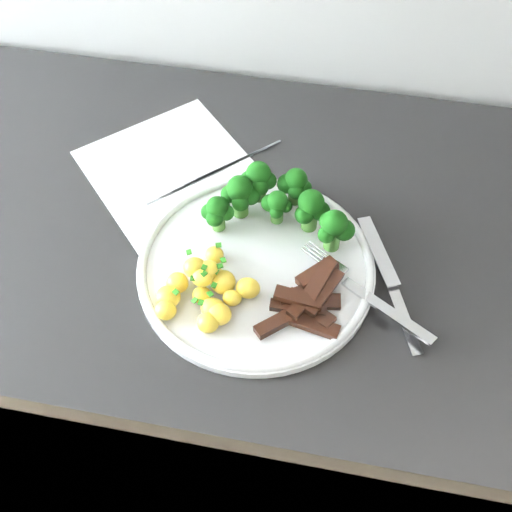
% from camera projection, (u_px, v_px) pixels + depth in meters
% --- Properties ---
extents(counter, '(2.37, 0.59, 0.89)m').
position_uv_depth(counter, '(287.00, 378.00, 1.18)').
color(counter, black).
rests_on(counter, ground).
extents(recipe_paper, '(0.36, 0.37, 0.00)m').
position_uv_depth(recipe_paper, '(185.00, 187.00, 0.87)').
color(recipe_paper, white).
rests_on(recipe_paper, counter).
extents(plate, '(0.30, 0.30, 0.02)m').
position_uv_depth(plate, '(256.00, 266.00, 0.78)').
color(plate, white).
rests_on(plate, counter).
extents(broccoli, '(0.19, 0.10, 0.07)m').
position_uv_depth(broccoli, '(276.00, 200.00, 0.79)').
color(broccoli, '#335E20').
rests_on(broccoli, plate).
extents(potatoes, '(0.12, 0.12, 0.04)m').
position_uv_depth(potatoes, '(206.00, 289.00, 0.74)').
color(potatoes, '#F2C64D').
rests_on(potatoes, plate).
extents(beef_strips, '(0.10, 0.12, 0.03)m').
position_uv_depth(beef_strips, '(307.00, 299.00, 0.74)').
color(beef_strips, black).
rests_on(beef_strips, plate).
extents(fork, '(0.17, 0.12, 0.02)m').
position_uv_depth(fork, '(369.00, 296.00, 0.74)').
color(fork, silver).
rests_on(fork, plate).
extents(knife, '(0.09, 0.19, 0.02)m').
position_uv_depth(knife, '(396.00, 299.00, 0.75)').
color(knife, silver).
rests_on(knife, plate).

